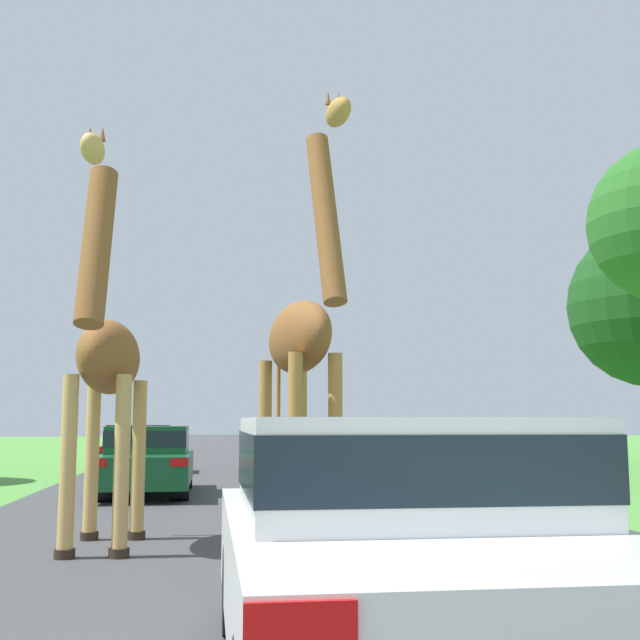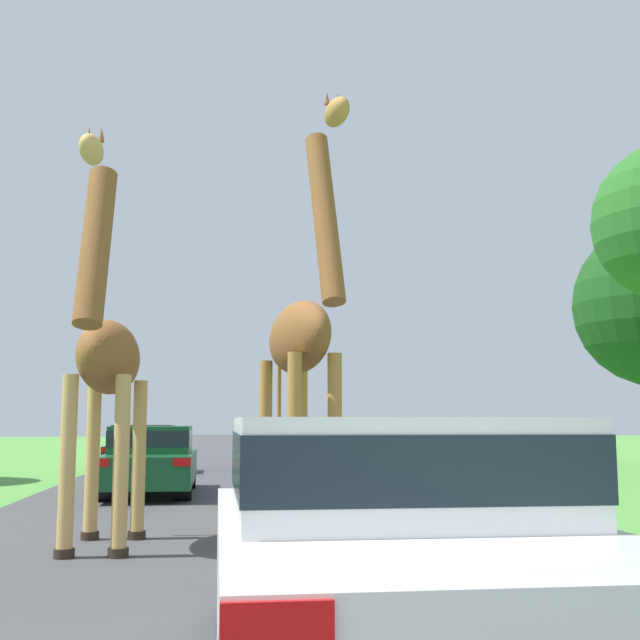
% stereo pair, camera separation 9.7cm
% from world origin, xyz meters
% --- Properties ---
extents(road, '(7.94, 120.00, 0.00)m').
position_xyz_m(road, '(0.00, 30.00, 0.00)').
color(road, '#424244').
rests_on(road, ground).
extents(giraffe_near_road, '(0.97, 2.95, 5.28)m').
position_xyz_m(giraffe_near_road, '(0.74, 10.35, 2.47)').
color(giraffe_near_road, '#B77F3D').
rests_on(giraffe_near_road, ground).
extents(giraffe_companion, '(0.87, 2.69, 4.64)m').
position_xyz_m(giraffe_companion, '(-1.62, 9.98, 2.21)').
color(giraffe_companion, tan).
rests_on(giraffe_companion, ground).
extents(car_lead_maroon, '(1.99, 4.08, 1.49)m').
position_xyz_m(car_lead_maroon, '(0.70, 4.90, 0.78)').
color(car_lead_maroon, silver).
rests_on(car_lead_maroon, ground).
extents(car_queue_right, '(1.73, 4.53, 1.37)m').
position_xyz_m(car_queue_right, '(-1.63, 17.11, 0.73)').
color(car_queue_right, '#144C28').
rests_on(car_queue_right, ground).
extents(car_queue_left, '(1.88, 4.15, 1.36)m').
position_xyz_m(car_queue_left, '(-2.40, 24.19, 0.72)').
color(car_queue_left, black).
rests_on(car_queue_left, ground).
extents(car_far_ahead, '(1.99, 3.99, 1.34)m').
position_xyz_m(car_far_ahead, '(2.19, 23.06, 0.72)').
color(car_far_ahead, gray).
rests_on(car_far_ahead, ground).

